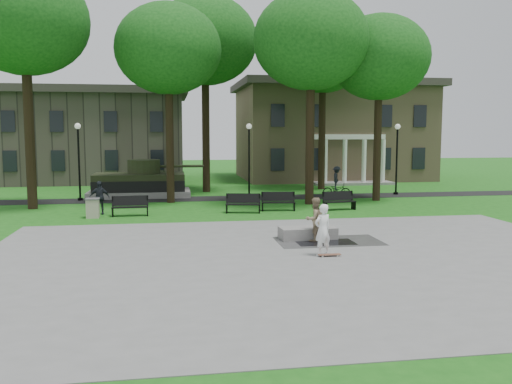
{
  "coord_description": "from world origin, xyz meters",
  "views": [
    {
      "loc": [
        -4.52,
        -22.0,
        4.19
      ],
      "look_at": [
        -0.56,
        2.85,
        1.4
      ],
      "focal_mm": 38.0,
      "sensor_mm": 36.0,
      "label": 1
    }
  ],
  "objects_px": {
    "skateboarder": "(323,230)",
    "friend_watching": "(315,219)",
    "concrete_block": "(308,233)",
    "trash_bin": "(93,208)",
    "cyclist": "(337,184)",
    "park_bench_0": "(130,206)"
  },
  "relations": [
    {
      "from": "friend_watching",
      "to": "cyclist",
      "type": "height_order",
      "value": "cyclist"
    },
    {
      "from": "concrete_block",
      "to": "park_bench_0",
      "type": "xyz_separation_m",
      "value": [
        -7.32,
        7.15,
        0.28
      ]
    },
    {
      "from": "skateboarder",
      "to": "cyclist",
      "type": "xyz_separation_m",
      "value": [
        5.61,
        16.24,
        -0.08
      ]
    },
    {
      "from": "friend_watching",
      "to": "trash_bin",
      "type": "distance_m",
      "value": 11.81
    },
    {
      "from": "skateboarder",
      "to": "friend_watching",
      "type": "height_order",
      "value": "skateboarder"
    },
    {
      "from": "concrete_block",
      "to": "trash_bin",
      "type": "distance_m",
      "value": 11.37
    },
    {
      "from": "trash_bin",
      "to": "park_bench_0",
      "type": "bearing_deg",
      "value": 10.41
    },
    {
      "from": "concrete_block",
      "to": "friend_watching",
      "type": "height_order",
      "value": "friend_watching"
    },
    {
      "from": "cyclist",
      "to": "concrete_block",
      "type": "bearing_deg",
      "value": 178.31
    },
    {
      "from": "park_bench_0",
      "to": "concrete_block",
      "type": "bearing_deg",
      "value": -45.39
    },
    {
      "from": "cyclist",
      "to": "trash_bin",
      "type": "bearing_deg",
      "value": 134.43
    },
    {
      "from": "park_bench_0",
      "to": "trash_bin",
      "type": "height_order",
      "value": "park_bench_0"
    },
    {
      "from": "concrete_block",
      "to": "skateboarder",
      "type": "distance_m",
      "value": 3.02
    },
    {
      "from": "skateboarder",
      "to": "friend_watching",
      "type": "xyz_separation_m",
      "value": [
        0.38,
        2.41,
        -0.04
      ]
    },
    {
      "from": "concrete_block",
      "to": "cyclist",
      "type": "relative_size",
      "value": 1.1
    },
    {
      "from": "skateboarder",
      "to": "park_bench_0",
      "type": "distance_m",
      "value": 12.33
    },
    {
      "from": "park_bench_0",
      "to": "skateboarder",
      "type": "bearing_deg",
      "value": -56.02
    },
    {
      "from": "trash_bin",
      "to": "cyclist",
      "type": "bearing_deg",
      "value": 24.14
    },
    {
      "from": "concrete_block",
      "to": "friend_watching",
      "type": "relative_size",
      "value": 1.31
    },
    {
      "from": "concrete_block",
      "to": "trash_bin",
      "type": "height_order",
      "value": "trash_bin"
    },
    {
      "from": "cyclist",
      "to": "park_bench_0",
      "type": "xyz_separation_m",
      "value": [
        -12.69,
        -6.16,
        -0.29
      ]
    },
    {
      "from": "trash_bin",
      "to": "concrete_block",
      "type": "bearing_deg",
      "value": -36.86
    }
  ]
}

